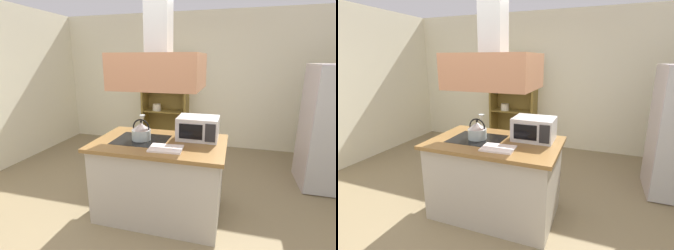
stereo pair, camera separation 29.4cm
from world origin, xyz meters
The scene contains 9 objects.
ground_plane centered at (0.00, 0.00, 0.00)m, with size 7.80×7.80×0.00m, color #857352.
wall_back centered at (0.00, 3.00, 1.35)m, with size 6.00×0.12×2.70m, color #EEE8C7.
kitchen_island centered at (-0.05, 0.36, 0.45)m, with size 1.47×0.93×0.90m.
range_hood centered at (-0.05, 0.36, 1.78)m, with size 0.90×0.70×1.21m.
dish_cabinet centered at (-0.67, 2.78, 0.82)m, with size 0.94×0.40×1.85m.
kettle centered at (-0.27, 0.36, 1.00)m, with size 0.22×0.22×0.24m.
cutting_board centered at (0.09, 0.14, 0.91)m, with size 0.34×0.24×0.02m, color white.
microwave centered at (0.35, 0.57, 1.03)m, with size 0.46×0.35×0.26m.
wine_glass_on_counter centered at (-0.39, 0.72, 1.05)m, with size 0.08×0.08×0.21m.
Camera 1 is at (0.74, -2.15, 1.79)m, focal length 26.38 mm.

